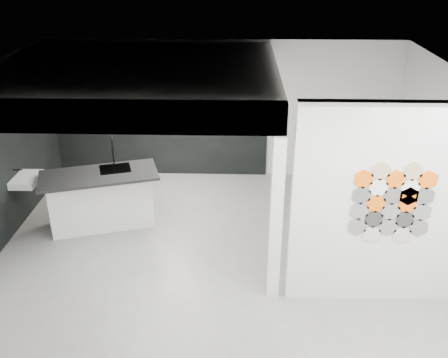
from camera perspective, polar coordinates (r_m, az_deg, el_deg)
floor at (r=8.02m, az=-0.79°, el=-8.39°), size 7.00×6.00×0.01m
partition_panel at (r=6.71m, az=18.12°, el=-3.10°), size 2.45×0.15×2.80m
bay_clad_back at (r=10.30m, az=-7.38°, el=6.64°), size 4.40×0.04×2.35m
bay_clad_left at (r=9.15m, az=-22.82°, el=2.33°), size 0.04×4.00×2.35m
bulkhead at (r=8.05m, az=-10.04°, el=11.34°), size 4.40×4.00×0.40m
corner_column at (r=6.56m, az=5.96°, el=-4.78°), size 0.16×0.16×2.35m
fascia_beam at (r=6.26m, az=-13.38°, el=6.96°), size 4.40×0.16×0.40m
wall_basin at (r=9.02m, az=-21.62°, el=-0.06°), size 0.40×0.60×0.12m
display_shelf at (r=10.15m, az=-6.95°, el=7.12°), size 3.00×0.15×0.04m
kitchen_island at (r=8.74m, az=-13.84°, el=-2.14°), size 2.08×1.38×1.54m
stockpot at (r=10.39m, az=-14.12°, el=7.54°), size 0.23×0.23×0.16m
kettle at (r=10.01m, az=-1.30°, el=7.68°), size 0.25×0.25×0.17m
glass_bowl at (r=10.01m, az=0.76°, el=7.51°), size 0.18×0.18×0.11m
glass_vase at (r=10.00m, az=0.76°, el=7.58°), size 0.12×0.12×0.14m
bottle_dark at (r=10.21m, az=-9.96°, el=7.63°), size 0.08×0.08×0.16m
utensil_cup at (r=10.33m, az=-12.65°, el=7.44°), size 0.11×0.11×0.11m
hex_tile_cluster at (r=6.60m, az=18.71°, el=-2.65°), size 1.04×0.02×1.16m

